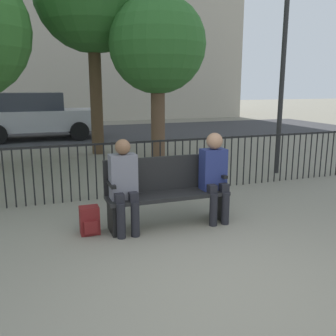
{
  "coord_description": "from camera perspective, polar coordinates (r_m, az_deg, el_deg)",
  "views": [
    {
      "loc": [
        -1.62,
        -2.75,
        1.87
      ],
      "look_at": [
        0.0,
        1.79,
        0.8
      ],
      "focal_mm": 40.0,
      "sensor_mm": 36.0,
      "label": 1
    }
  ],
  "objects": [
    {
      "name": "parked_car_0",
      "position": [
        13.98,
        -19.57,
        7.6
      ],
      "size": [
        4.2,
        1.94,
        1.62
      ],
      "color": "#B7B7BC",
      "rests_on": "ground"
    },
    {
      "name": "park_bench",
      "position": [
        5.09,
        -0.3,
        -3.21
      ],
      "size": [
        1.65,
        0.45,
        0.92
      ],
      "color": "black",
      "rests_on": "ground"
    },
    {
      "name": "seated_person_0",
      "position": [
        4.76,
        -6.71,
        -2.1
      ],
      "size": [
        0.34,
        0.39,
        1.22
      ],
      "color": "black",
      "rests_on": "ground"
    },
    {
      "name": "backpack",
      "position": [
        4.93,
        -11.85,
        -7.86
      ],
      "size": [
        0.24,
        0.23,
        0.36
      ],
      "color": "maroon",
      "rests_on": "ground"
    },
    {
      "name": "street_surface",
      "position": [
        14.96,
        -13.35,
        5.02
      ],
      "size": [
        24.0,
        6.0,
        0.01
      ],
      "color": "#333335",
      "rests_on": "ground"
    },
    {
      "name": "tree_3",
      "position": [
        9.64,
        -1.61,
        18.11
      ],
      "size": [
        2.39,
        2.39,
        4.04
      ],
      "color": "brown",
      "rests_on": "ground"
    },
    {
      "name": "ground_plane",
      "position": [
        3.7,
        9.84,
        -18.03
      ],
      "size": [
        80.0,
        80.0,
        0.0
      ],
      "primitive_type": "plane",
      "color": "gray"
    },
    {
      "name": "fence_railing",
      "position": [
        6.41,
        -4.73,
        0.67
      ],
      "size": [
        9.01,
        0.03,
        0.95
      ],
      "color": "black",
      "rests_on": "ground"
    },
    {
      "name": "seated_person_1",
      "position": [
        5.18,
        7.11,
        -0.64
      ],
      "size": [
        0.34,
        0.39,
        1.24
      ],
      "color": "black",
      "rests_on": "ground"
    },
    {
      "name": "lamp_post",
      "position": [
        8.33,
        17.3,
        17.36
      ],
      "size": [
        0.28,
        0.28,
        4.07
      ],
      "color": "black",
      "rests_on": "ground"
    }
  ]
}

